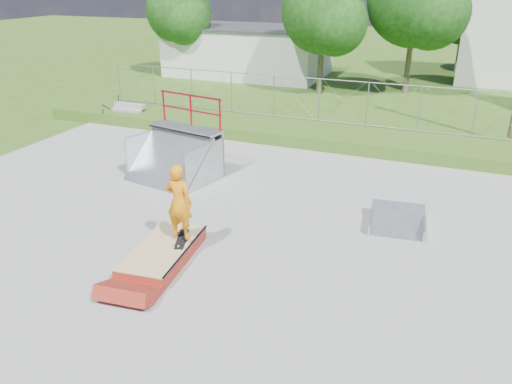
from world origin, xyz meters
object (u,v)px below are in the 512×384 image
grind_box (163,253)px  skater (179,205)px  flat_bank_ramp (397,221)px  quarter_pipe (171,141)px

grind_box → skater: 1.23m
grind_box → flat_bank_ramp: flat_bank_ramp is taller
flat_bank_ramp → grind_box: bearing=-148.8°
flat_bank_ramp → skater: bearing=-150.1°
grind_box → skater: (0.29, 0.38, 1.14)m
quarter_pipe → flat_bank_ramp: quarter_pipe is taller
grind_box → skater: skater is taller
grind_box → skater: bearing=47.3°
quarter_pipe → skater: quarter_pipe is taller
flat_bank_ramp → skater: 5.76m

